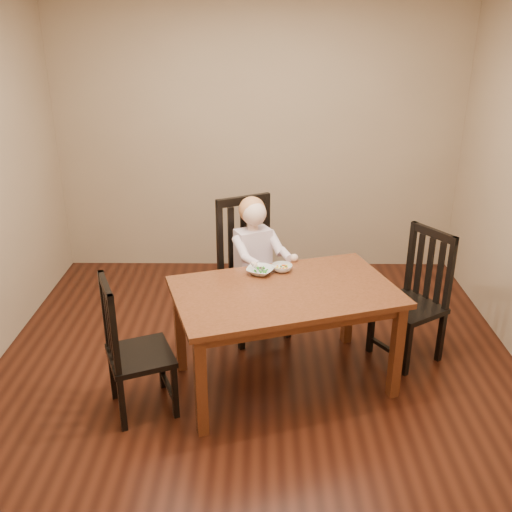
{
  "coord_description": "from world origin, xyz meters",
  "views": [
    {
      "loc": [
        0.03,
        -3.61,
        2.46
      ],
      "look_at": [
        -0.01,
        0.25,
        0.83
      ],
      "focal_mm": 40.0,
      "sensor_mm": 36.0,
      "label": 1
    }
  ],
  "objects_px": {
    "toddler": "(254,254)",
    "bowl_peas": "(260,271)",
    "chair_child": "(251,270)",
    "bowl_veg": "(282,268)",
    "dining_table": "(285,301)",
    "chair_right": "(414,298)",
    "chair_left": "(132,350)"
  },
  "relations": [
    {
      "from": "toddler",
      "to": "bowl_peas",
      "type": "distance_m",
      "value": 0.46
    },
    {
      "from": "chair_child",
      "to": "bowl_veg",
      "type": "distance_m",
      "value": 0.56
    },
    {
      "from": "chair_child",
      "to": "bowl_veg",
      "type": "height_order",
      "value": "chair_child"
    },
    {
      "from": "toddler",
      "to": "dining_table",
      "type": "bearing_deg",
      "value": 80.41
    },
    {
      "from": "chair_child",
      "to": "chair_right",
      "type": "distance_m",
      "value": 1.3
    },
    {
      "from": "chair_child",
      "to": "bowl_peas",
      "type": "xyz_separation_m",
      "value": [
        0.08,
        -0.51,
        0.23
      ]
    },
    {
      "from": "chair_child",
      "to": "chair_right",
      "type": "relative_size",
      "value": 1.11
    },
    {
      "from": "dining_table",
      "to": "bowl_peas",
      "type": "bearing_deg",
      "value": 123.39
    },
    {
      "from": "chair_right",
      "to": "toddler",
      "type": "bearing_deg",
      "value": 41.64
    },
    {
      "from": "chair_child",
      "to": "bowl_peas",
      "type": "height_order",
      "value": "chair_child"
    },
    {
      "from": "chair_left",
      "to": "bowl_veg",
      "type": "bearing_deg",
      "value": 99.51
    },
    {
      "from": "bowl_peas",
      "to": "bowl_veg",
      "type": "distance_m",
      "value": 0.16
    },
    {
      "from": "chair_right",
      "to": "bowl_peas",
      "type": "bearing_deg",
      "value": 63.05
    },
    {
      "from": "bowl_veg",
      "to": "chair_left",
      "type": "bearing_deg",
      "value": -147.49
    },
    {
      "from": "dining_table",
      "to": "toddler",
      "type": "relative_size",
      "value": 2.71
    },
    {
      "from": "chair_left",
      "to": "toddler",
      "type": "xyz_separation_m",
      "value": [
        0.78,
        1.04,
        0.24
      ]
    },
    {
      "from": "chair_left",
      "to": "bowl_veg",
      "type": "xyz_separation_m",
      "value": [
        0.99,
        0.63,
        0.31
      ]
    },
    {
      "from": "chair_left",
      "to": "bowl_peas",
      "type": "distance_m",
      "value": 1.06
    },
    {
      "from": "chair_left",
      "to": "bowl_veg",
      "type": "distance_m",
      "value": 1.21
    },
    {
      "from": "chair_right",
      "to": "bowl_peas",
      "type": "relative_size",
      "value": 5.45
    },
    {
      "from": "toddler",
      "to": "bowl_peas",
      "type": "xyz_separation_m",
      "value": [
        0.05,
        -0.46,
        0.07
      ]
    },
    {
      "from": "dining_table",
      "to": "chair_child",
      "type": "relative_size",
      "value": 1.5
    },
    {
      "from": "chair_child",
      "to": "chair_left",
      "type": "distance_m",
      "value": 1.32
    },
    {
      "from": "bowl_peas",
      "to": "chair_right",
      "type": "bearing_deg",
      "value": 6.08
    },
    {
      "from": "chair_right",
      "to": "bowl_veg",
      "type": "relative_size",
      "value": 6.82
    },
    {
      "from": "chair_left",
      "to": "bowl_peas",
      "type": "relative_size",
      "value": 5.19
    },
    {
      "from": "dining_table",
      "to": "bowl_veg",
      "type": "distance_m",
      "value": 0.32
    },
    {
      "from": "chair_child",
      "to": "toddler",
      "type": "relative_size",
      "value": 1.81
    },
    {
      "from": "dining_table",
      "to": "chair_left",
      "type": "bearing_deg",
      "value": -162.01
    },
    {
      "from": "chair_child",
      "to": "bowl_peas",
      "type": "relative_size",
      "value": 6.05
    },
    {
      "from": "chair_child",
      "to": "toddler",
      "type": "xyz_separation_m",
      "value": [
        0.03,
        -0.05,
        0.16
      ]
    },
    {
      "from": "chair_left",
      "to": "bowl_veg",
      "type": "height_order",
      "value": "chair_left"
    }
  ]
}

